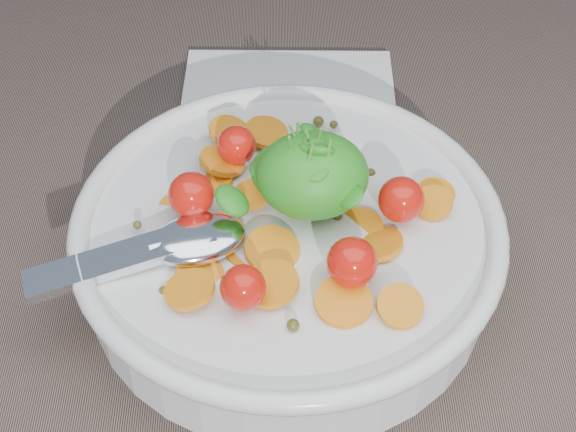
{
  "coord_description": "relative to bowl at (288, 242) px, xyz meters",
  "views": [
    {
      "loc": [
        -0.02,
        -0.32,
        0.39
      ],
      "look_at": [
        -0.02,
        0.01,
        0.05
      ],
      "focal_mm": 55.0,
      "sensor_mm": 36.0,
      "label": 1
    }
  ],
  "objects": [
    {
      "name": "ground",
      "position": [
        0.02,
        -0.01,
        -0.03
      ],
      "size": [
        6.0,
        6.0,
        0.0
      ],
      "primitive_type": "plane",
      "color": "brown",
      "rests_on": "ground"
    },
    {
      "name": "bowl",
      "position": [
        0.0,
        0.0,
        0.0
      ],
      "size": [
        0.26,
        0.24,
        0.1
      ],
      "color": "silver",
      "rests_on": "ground"
    },
    {
      "name": "napkin",
      "position": [
        0.0,
        0.15,
        -0.03
      ],
      "size": [
        0.15,
        0.13,
        0.01
      ],
      "primitive_type": "cube",
      "rotation": [
        0.0,
        0.0,
        -0.02
      ],
      "color": "white",
      "rests_on": "ground"
    }
  ]
}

